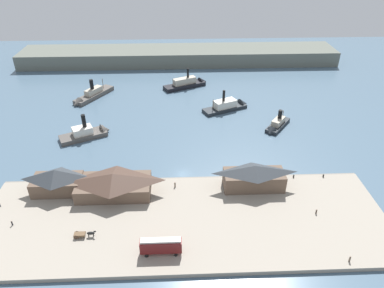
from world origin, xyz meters
TOP-DOWN VIEW (x-y plane):
  - ground_plane at (0.00, 0.00)m, footprint 320.00×320.00m
  - quay_promenade at (0.00, -22.00)m, footprint 110.00×36.00m
  - seawall_edge at (0.00, -3.60)m, footprint 110.00×0.80m
  - ferry_shed_customs_shed at (-37.09, -8.63)m, footprint 14.52×8.06m
  - ferry_shed_east_terminal at (-20.31, -10.26)m, footprint 21.73×11.16m
  - ferry_shed_west_terminal at (21.09, -9.18)m, footprint 18.26×7.56m
  - street_tram at (-5.81, -33.53)m, footprint 9.96×2.59m
  - horse_cart at (-25.61, -27.42)m, footprint 5.69×1.61m
  - pedestrian_at_waters_edge at (-2.48, -8.18)m, footprint 0.44×0.44m
  - pedestrian_walking_east at (38.53, -37.90)m, footprint 0.43×0.43m
  - pedestrian_near_west_shed at (-45.43, -22.55)m, footprint 0.37×0.37m
  - pedestrian_walking_west at (36.22, -21.49)m, footprint 0.38×0.38m
  - mooring_post_center_west at (34.73, -4.94)m, footprint 0.44×0.44m
  - mooring_post_west at (44.14, -5.09)m, footprint 0.44×0.44m
  - ferry_moored_west at (21.24, 46.92)m, footprint 21.66×13.91m
  - ferry_outer_harbor at (-35.10, 25.50)m, footprint 19.52×13.60m
  - ferry_approaching_west at (37.53, 28.64)m, footprint 12.98×15.35m
  - ferry_approaching_east at (-41.58, 60.06)m, footprint 16.81×23.26m
  - ferry_departing_north at (4.39, 73.01)m, footprint 22.99×14.74m
  - far_headland at (0.00, 110.00)m, footprint 180.00×24.00m

SIDE VIEW (x-z plane):
  - ground_plane at x=0.00m, z-range 0.00..0.00m
  - seawall_edge at x=0.00m, z-range 0.00..1.00m
  - quay_promenade at x=0.00m, z-range 0.00..1.20m
  - ferry_approaching_west at x=37.53m, z-range -2.80..5.51m
  - ferry_approaching_east at x=-41.58m, z-range -3.53..6.61m
  - ferry_outer_harbor at x=-35.10m, z-range -4.18..7.28m
  - ferry_moored_west at x=21.24m, z-range -4.02..7.21m
  - mooring_post_center_west at x=34.73m, z-range 1.20..2.10m
  - mooring_post_west at x=44.14m, z-range 1.20..2.10m
  - ferry_departing_north at x=4.39m, z-range -3.93..7.28m
  - pedestrian_near_west_shed at x=-45.43m, z-range 1.13..2.64m
  - pedestrian_walking_west at x=36.22m, z-range 1.13..2.68m
  - pedestrian_walking_east at x=38.53m, z-range 1.12..2.85m
  - pedestrian_at_waters_edge at x=-2.48m, z-range 1.12..2.89m
  - horse_cart at x=-25.61m, z-range 1.19..3.06m
  - street_tram at x=-5.81m, z-range 1.56..6.06m
  - far_headland at x=0.00m, z-range 0.00..8.00m
  - ferry_shed_east_terminal at x=-20.31m, z-range 1.26..8.18m
  - ferry_shed_customs_shed at x=-37.09m, z-range 1.26..8.87m
  - ferry_shed_west_terminal at x=21.09m, z-range 1.26..9.03m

